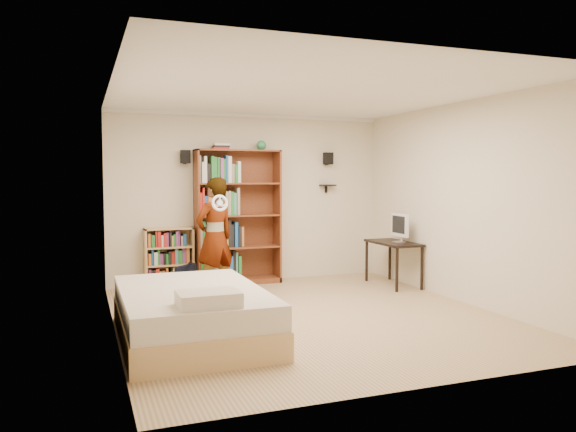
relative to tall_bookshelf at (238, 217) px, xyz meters
name	(u,v)px	position (x,y,z in m)	size (l,w,h in m)	color
ground	(308,316)	(0.25, -2.31, -1.06)	(4.50, 5.00, 0.01)	tan
room_shell	(308,171)	(0.25, -2.31, 0.70)	(4.52, 5.02, 2.71)	beige
crown_molding	(308,94)	(0.25, -2.31, 1.61)	(4.50, 5.00, 0.06)	silver
speaker_left	(185,157)	(-0.80, 0.09, 0.94)	(0.14, 0.12, 0.20)	black
speaker_right	(328,158)	(1.60, 0.09, 0.94)	(0.14, 0.12, 0.20)	black
wall_shelf	(328,185)	(1.60, 0.10, 0.49)	(0.25, 0.16, 0.03)	black
tall_bookshelf	(238,217)	(0.00, 0.00, 0.00)	(1.34, 0.39, 2.11)	brown
low_bookshelf	(169,258)	(-1.08, 0.06, -0.60)	(0.73, 0.28, 0.92)	tan
computer_desk	(393,264)	(2.23, -0.99, -0.72)	(0.50, 1.00, 0.68)	black
imac	(399,228)	(2.27, -1.06, -0.15)	(0.09, 0.44, 0.44)	white
daybed	(192,307)	(-1.26, -2.76, -0.73)	(1.45, 2.23, 0.66)	white
person	(215,238)	(-0.57, -0.87, -0.21)	(0.61, 0.40, 1.68)	black
wii_wheel	(220,203)	(-0.57, -1.18, 0.28)	(0.23, 0.23, 0.04)	white
navy_bag	(189,279)	(-0.88, -0.53, -0.84)	(0.33, 0.21, 0.44)	black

